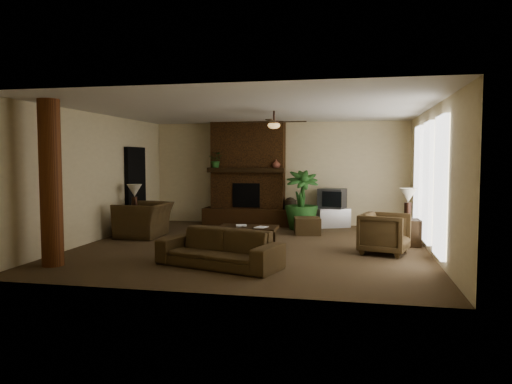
% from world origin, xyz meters
% --- Properties ---
extents(room_shell, '(7.00, 7.00, 7.00)m').
position_xyz_m(room_shell, '(0.00, 0.00, 1.40)').
color(room_shell, brown).
rests_on(room_shell, ground).
extents(fireplace, '(2.40, 0.70, 2.80)m').
position_xyz_m(fireplace, '(-0.80, 3.22, 1.16)').
color(fireplace, '#512F15').
rests_on(fireplace, ground).
extents(windows, '(0.08, 3.65, 2.35)m').
position_xyz_m(windows, '(3.45, 0.20, 1.35)').
color(windows, white).
rests_on(windows, ground).
extents(log_column, '(0.36, 0.36, 2.80)m').
position_xyz_m(log_column, '(-2.95, -2.40, 1.40)').
color(log_column, brown).
rests_on(log_column, ground).
extents(doorway, '(0.10, 1.00, 2.10)m').
position_xyz_m(doorway, '(-3.44, 1.80, 1.05)').
color(doorway, black).
rests_on(doorway, ground).
extents(ceiling_fan, '(1.35, 1.35, 0.37)m').
position_xyz_m(ceiling_fan, '(0.40, 0.30, 2.53)').
color(ceiling_fan, '#301D15').
rests_on(ceiling_fan, ceiling).
extents(sofa, '(2.20, 1.21, 0.82)m').
position_xyz_m(sofa, '(-0.16, -1.90, 0.41)').
color(sofa, '#4B3820').
rests_on(sofa, ground).
extents(armchair_left, '(0.80, 1.22, 1.06)m').
position_xyz_m(armchair_left, '(-2.72, 0.70, 0.53)').
color(armchair_left, '#4B3820').
rests_on(armchair_left, ground).
extents(armchair_right, '(0.99, 1.02, 0.86)m').
position_xyz_m(armchair_right, '(2.63, -0.25, 0.43)').
color(armchair_right, '#4B3820').
rests_on(armchair_right, ground).
extents(coffee_table, '(1.20, 0.70, 0.43)m').
position_xyz_m(coffee_table, '(-0.07, -0.11, 0.37)').
color(coffee_table, black).
rests_on(coffee_table, ground).
extents(ottoman, '(0.70, 0.70, 0.40)m').
position_xyz_m(ottoman, '(0.97, 1.80, 0.20)').
color(ottoman, '#4B3820').
rests_on(ottoman, ground).
extents(tv_stand, '(0.98, 0.80, 0.50)m').
position_xyz_m(tv_stand, '(1.50, 3.15, 0.25)').
color(tv_stand, silver).
rests_on(tv_stand, ground).
extents(tv, '(0.77, 0.69, 0.52)m').
position_xyz_m(tv, '(1.50, 3.14, 0.76)').
color(tv, '#38383A').
rests_on(tv, tv_stand).
extents(floor_vase, '(0.34, 0.34, 0.77)m').
position_xyz_m(floor_vase, '(0.38, 3.15, 0.43)').
color(floor_vase, '#34291D').
rests_on(floor_vase, ground).
extents(floor_plant, '(1.22, 1.68, 0.85)m').
position_xyz_m(floor_plant, '(0.74, 2.58, 0.42)').
color(floor_plant, '#2A5B24').
rests_on(floor_plant, ground).
extents(side_table_left, '(0.60, 0.60, 0.55)m').
position_xyz_m(side_table_left, '(-3.15, 1.04, 0.28)').
color(side_table_left, black).
rests_on(side_table_left, ground).
extents(lamp_left, '(0.38, 0.38, 0.65)m').
position_xyz_m(lamp_left, '(-3.09, 1.01, 1.00)').
color(lamp_left, '#301D15').
rests_on(lamp_left, side_table_left).
extents(side_table_right, '(0.53, 0.53, 0.55)m').
position_xyz_m(side_table_right, '(3.15, 0.73, 0.28)').
color(side_table_right, black).
rests_on(side_table_right, ground).
extents(lamp_right, '(0.43, 0.43, 0.65)m').
position_xyz_m(lamp_right, '(3.15, 0.74, 1.00)').
color(lamp_right, '#301D15').
rests_on(lamp_right, side_table_right).
extents(mantel_plant, '(0.41, 0.45, 0.33)m').
position_xyz_m(mantel_plant, '(-1.63, 2.96, 1.72)').
color(mantel_plant, '#2A5B24').
rests_on(mantel_plant, fireplace).
extents(mantel_vase, '(0.27, 0.28, 0.22)m').
position_xyz_m(mantel_vase, '(0.03, 2.97, 1.67)').
color(mantel_vase, brown).
rests_on(mantel_vase, fireplace).
extents(book_a, '(0.22, 0.08, 0.29)m').
position_xyz_m(book_a, '(-0.30, -0.16, 0.57)').
color(book_a, '#999999').
rests_on(book_a, coffee_table).
extents(book_b, '(0.21, 0.08, 0.29)m').
position_xyz_m(book_b, '(0.14, -0.26, 0.58)').
color(book_b, '#999999').
rests_on(book_b, coffee_table).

